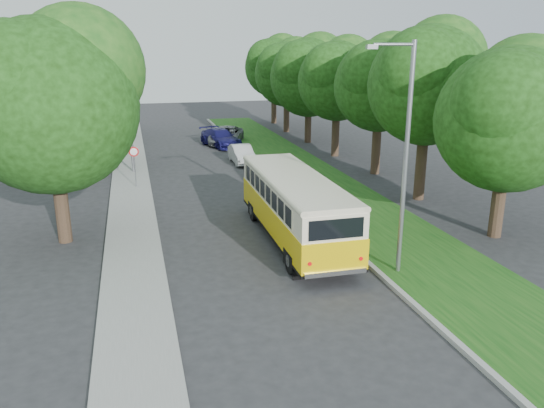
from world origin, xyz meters
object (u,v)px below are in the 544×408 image
object	(u,v)px
lamppost_far	(127,108)
car_blue	(221,138)
lamppost_near	(404,153)
car_grey	(226,135)
car_silver	(263,170)
vintage_bus	(295,209)
car_white	(242,154)

from	to	relation	value
lamppost_far	car_blue	world-z (taller)	lamppost_far
lamppost_near	car_grey	bearing A→B (deg)	92.51
car_silver	car_blue	world-z (taller)	car_blue
lamppost_far	car_blue	distance (m)	11.13
lamppost_far	car_grey	bearing A→B (deg)	49.44
lamppost_near	car_grey	size ratio (longest dim) A/B	1.56
vintage_bus	car_white	distance (m)	15.69
lamppost_far	car_silver	size ratio (longest dim) A/B	2.06
car_white	car_blue	distance (m)	6.66
lamppost_near	car_blue	xyz separation A→B (m)	(-1.85, 26.41, -3.67)
lamppost_near	car_white	distance (m)	20.17
vintage_bus	car_blue	distance (m)	22.30
lamppost_near	car_blue	size ratio (longest dim) A/B	1.66
vintage_bus	car_grey	world-z (taller)	vintage_bus
lamppost_near	car_blue	bearing A→B (deg)	94.01
vintage_bus	car_white	size ratio (longest dim) A/B	2.51
vintage_bus	car_silver	bearing A→B (deg)	83.56
vintage_bus	car_grey	xyz separation A→B (m)	(1.29, 23.37, -0.70)
car_white	car_grey	distance (m)	7.74
vintage_bus	car_silver	distance (m)	10.73
car_grey	car_blue	bearing A→B (deg)	-101.10
vintage_bus	car_silver	size ratio (longest dim) A/B	2.62
lamppost_near	car_grey	distance (m)	27.76
car_grey	car_white	bearing A→B (deg)	-72.45
car_silver	vintage_bus	bearing A→B (deg)	-86.95
vintage_bus	car_grey	size ratio (longest dim) A/B	1.86
car_blue	lamppost_far	bearing A→B (deg)	-147.58
car_silver	car_blue	distance (m)	11.68
lamppost_far	car_grey	distance (m)	12.32
lamppost_far	vintage_bus	xyz separation A→B (m)	(6.41, -14.37, -2.70)
lamppost_near	car_blue	distance (m)	26.73
car_blue	car_white	bearing A→B (deg)	-102.64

